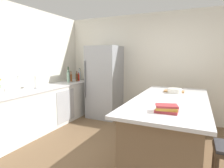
{
  "coord_description": "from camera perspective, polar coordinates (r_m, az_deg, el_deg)",
  "views": [
    {
      "loc": [
        0.91,
        -2.38,
        1.55
      ],
      "look_at": [
        -0.66,
        1.02,
        1.0
      ],
      "focal_mm": 29.7,
      "sensor_mm": 36.0,
      "label": 1
    }
  ],
  "objects": [
    {
      "name": "vinegar_bottle",
      "position": [
        5.05,
        -12.47,
        2.0
      ],
      "size": [
        0.05,
        0.05,
        0.28
      ],
      "color": "#994C23",
      "rests_on": "counter_run_left"
    },
    {
      "name": "hot_sauce_bottle",
      "position": [
        5.14,
        -10.23,
        2.01
      ],
      "size": [
        0.05,
        0.05,
        0.23
      ],
      "color": "red",
      "rests_on": "counter_run_left"
    },
    {
      "name": "gin_bottle",
      "position": [
        4.87,
        -13.35,
        2.09
      ],
      "size": [
        0.07,
        0.07,
        0.34
      ],
      "color": "#8CB79E",
      "rests_on": "counter_run_left"
    },
    {
      "name": "counter_run_left",
      "position": [
        4.32,
        -20.55,
        -6.92
      ],
      "size": [
        0.65,
        3.17,
        0.9
      ],
      "color": "silver",
      "rests_on": "ground_plane"
    },
    {
      "name": "wall_left",
      "position": [
        4.13,
        -29.92,
        3.76
      ],
      "size": [
        0.1,
        6.0,
        2.6
      ],
      "primitive_type": "cube",
      "color": "silver",
      "rests_on": "ground_plane"
    },
    {
      "name": "sink_faucet",
      "position": [
        3.91,
        -26.76,
        0.25
      ],
      "size": [
        0.15,
        0.05,
        0.3
      ],
      "color": "silver",
      "rests_on": "counter_run_left"
    },
    {
      "name": "kitchen_island",
      "position": [
        3.05,
        17.13,
        -12.8
      ],
      "size": [
        1.05,
        2.28,
        0.92
      ],
      "color": "#7A6047",
      "rests_on": "ground_plane"
    },
    {
      "name": "wine_bottle",
      "position": [
        4.98,
        -13.28,
        2.47
      ],
      "size": [
        0.07,
        0.07,
        0.4
      ],
      "color": "#19381E",
      "rests_on": "counter_run_left"
    },
    {
      "name": "mixing_bowl",
      "position": [
        3.41,
        18.69,
        -1.97
      ],
      "size": [
        0.24,
        0.24,
        0.08
      ],
      "color": "silver",
      "rests_on": "kitchen_island"
    },
    {
      "name": "flower_vase",
      "position": [
        3.65,
        -31.14,
        -1.67
      ],
      "size": [
        0.09,
        0.09,
        0.32
      ],
      "color": "silver",
      "rests_on": "counter_run_left"
    },
    {
      "name": "cutting_board",
      "position": [
        3.53,
        18.57,
        -2.13
      ],
      "size": [
        0.35,
        0.21,
        0.02
      ],
      "color": "#9E7042",
      "rests_on": "kitchen_island"
    },
    {
      "name": "olive_oil_bottle",
      "position": [
        5.36,
        -9.85,
        2.64
      ],
      "size": [
        0.06,
        0.06,
        0.31
      ],
      "color": "olive",
      "rests_on": "counter_run_left"
    },
    {
      "name": "syrup_bottle",
      "position": [
        5.07,
        -10.76,
        2.1
      ],
      "size": [
        0.06,
        0.06,
        0.28
      ],
      "color": "#5B3319",
      "rests_on": "counter_run_left"
    },
    {
      "name": "refrigerator",
      "position": [
        4.78,
        -2.3,
        0.63
      ],
      "size": [
        0.77,
        0.76,
        1.82
      ],
      "color": "#93969B",
      "rests_on": "ground_plane"
    },
    {
      "name": "ground_plane",
      "position": [
        2.98,
        3.59,
        -22.96
      ],
      "size": [
        7.2,
        7.2,
        0.0
      ],
      "primitive_type": "plane",
      "color": "brown"
    },
    {
      "name": "wall_rear",
      "position": [
        4.73,
        13.67,
        5.06
      ],
      "size": [
        6.0,
        0.1,
        2.6
      ],
      "primitive_type": "cube",
      "color": "silver",
      "rests_on": "ground_plane"
    },
    {
      "name": "cookbook_stack",
      "position": [
        2.2,
        16.45,
        -7.29
      ],
      "size": [
        0.27,
        0.22,
        0.09
      ],
      "color": "#A83338",
      "rests_on": "kitchen_island"
    },
    {
      "name": "soda_bottle",
      "position": [
        5.23,
        -9.96,
        2.58
      ],
      "size": [
        0.07,
        0.07,
        0.34
      ],
      "color": "silver",
      "rests_on": "counter_run_left"
    },
    {
      "name": "paper_towel_roll",
      "position": [
        4.14,
        -22.18,
        0.59
      ],
      "size": [
        0.14,
        0.14,
        0.31
      ],
      "color": "gray",
      "rests_on": "counter_run_left"
    }
  ]
}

